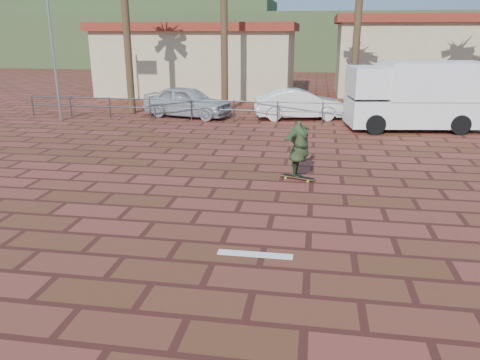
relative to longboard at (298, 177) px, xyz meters
name	(u,v)px	position (x,y,z in m)	size (l,w,h in m)	color
ground	(230,227)	(-1.29, -3.56, -0.08)	(120.00, 120.00, 0.00)	maroon
paint_stripe	(255,254)	(-0.59, -4.76, -0.08)	(1.40, 0.22, 0.01)	white
guardrail	(278,108)	(-1.29, 8.44, 0.60)	(24.06, 0.06, 1.00)	#47494F
flagpole	(52,15)	(-11.16, 7.44, 4.56)	(1.30, 0.10, 8.00)	gray
building_west	(200,59)	(-7.29, 18.44, 2.20)	(12.60, 7.60, 4.50)	beige
building_east	(416,55)	(6.71, 20.44, 2.46)	(10.60, 6.60, 5.00)	beige
hill_front	(305,41)	(-1.29, 46.44, 2.92)	(70.00, 18.00, 6.00)	#384C28
hill_back	(146,32)	(-23.29, 52.44, 3.92)	(35.00, 14.00, 8.00)	#384C28
longboard	(298,177)	(0.00, 0.00, 0.00)	(0.98, 0.54, 0.10)	olive
skateboarder	(299,149)	(0.00, 0.00, 0.80)	(1.92, 0.52, 1.57)	#29381E
campervan	(415,95)	(4.46, 7.95, 1.39)	(5.64, 3.01, 2.79)	white
car_silver	(187,102)	(-5.74, 9.44, 0.66)	(1.74, 4.33, 1.48)	#B3B6BA
car_white	(300,104)	(-0.36, 9.72, 0.62)	(1.47, 4.22, 1.39)	white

